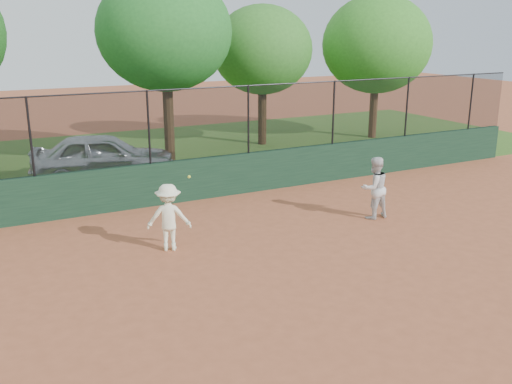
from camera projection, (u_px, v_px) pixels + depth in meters
name	position (u px, v px, depth m)	size (l,w,h in m)	color
ground	(271.00, 285.00, 11.05)	(80.00, 80.00, 0.00)	#AB5837
back_wall	(169.00, 183.00, 16.00)	(26.00, 0.20, 1.20)	#1A3924
grass_strip	(117.00, 160.00, 21.29)	(36.00, 12.00, 0.01)	#30551A
parked_car	(104.00, 157.00, 18.40)	(1.82, 4.51, 1.54)	#AFB4B9
player_second	(374.00, 188.00, 14.70)	(0.79, 0.62, 1.62)	silver
player_main	(169.00, 217.00, 12.60)	(1.12, 0.89, 1.76)	white
fence_assembly	(165.00, 125.00, 15.53)	(26.00, 0.06, 2.00)	black
tree_2	(165.00, 32.00, 19.34)	(4.67, 4.25, 6.67)	#412C17
tree_3	(262.00, 50.00, 23.18)	(4.17, 3.79, 5.70)	#382512
tree_4	(377.00, 44.00, 24.61)	(4.86, 4.42, 6.18)	#4E2F1B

